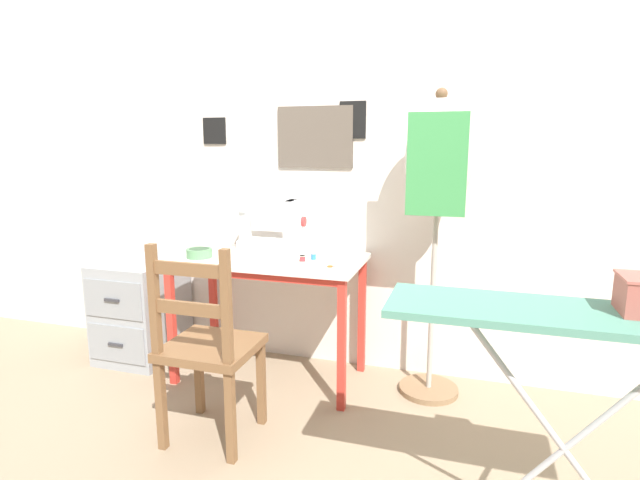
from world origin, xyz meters
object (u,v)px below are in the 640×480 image
at_px(sewing_machine, 276,229).
at_px(fabric_bowl, 199,253).
at_px(scissors, 336,267).
at_px(dress_form, 438,174).
at_px(thread_spool_near_machine, 302,259).
at_px(thread_spool_mid_table, 314,257).
at_px(ironing_board, 576,329).
at_px(wooden_chair, 208,348).
at_px(filing_cabinet, 142,309).

distance_m(sewing_machine, fabric_bowl, 0.45).
xyz_separation_m(scissors, dress_form, (0.47, 0.21, 0.47)).
xyz_separation_m(scissors, thread_spool_near_machine, (-0.21, 0.07, 0.01)).
distance_m(fabric_bowl, thread_spool_mid_table, 0.64).
distance_m(scissors, ironing_board, 1.29).
bearing_deg(wooden_chair, sewing_machine, 87.56).
distance_m(fabric_bowl, dress_form, 1.36).
xyz_separation_m(scissors, thread_spool_mid_table, (-0.16, 0.13, 0.02)).
height_order(fabric_bowl, wooden_chair, wooden_chair).
relative_size(fabric_bowl, dress_form, 0.09).
distance_m(wooden_chair, ironing_board, 1.49).
xyz_separation_m(thread_spool_mid_table, filing_cabinet, (-1.16, 0.04, -0.43)).
xyz_separation_m(sewing_machine, scissors, (0.41, -0.21, -0.14)).
height_order(sewing_machine, dress_form, dress_form).
relative_size(wooden_chair, dress_form, 0.58).
distance_m(sewing_machine, wooden_chair, 0.86).
height_order(scissors, ironing_board, ironing_board).
bearing_deg(ironing_board, filing_cabinet, 156.09).
distance_m(thread_spool_near_machine, ironing_board, 1.49).
bearing_deg(sewing_machine, ironing_board, -37.58).
relative_size(wooden_chair, ironing_board, 0.85).
xyz_separation_m(sewing_machine, fabric_bowl, (-0.38, -0.21, -0.12)).
relative_size(fabric_bowl, scissors, 0.97).
bearing_deg(thread_spool_mid_table, scissors, -37.96).
xyz_separation_m(fabric_bowl, wooden_chair, (0.34, -0.54, -0.30)).
height_order(scissors, dress_form, dress_form).
bearing_deg(ironing_board, thread_spool_near_machine, 141.70).
height_order(thread_spool_mid_table, wooden_chair, wooden_chair).
distance_m(thread_spool_mid_table, filing_cabinet, 1.24).
xyz_separation_m(filing_cabinet, ironing_board, (2.29, -1.01, 0.50)).
bearing_deg(dress_form, filing_cabinet, -178.61).
bearing_deg(thread_spool_mid_table, fabric_bowl, -168.52).
bearing_deg(sewing_machine, filing_cabinet, -177.13).
relative_size(thread_spool_near_machine, thread_spool_mid_table, 1.03).
bearing_deg(fabric_bowl, scissors, 0.05).
height_order(sewing_machine, fabric_bowl, sewing_machine).
bearing_deg(wooden_chair, thread_spool_near_machine, 68.65).
height_order(wooden_chair, dress_form, dress_form).
bearing_deg(scissors, wooden_chair, -129.65).
height_order(sewing_machine, scissors, sewing_machine).
bearing_deg(thread_spool_near_machine, filing_cabinet, 175.40).
bearing_deg(sewing_machine, scissors, -26.60).
bearing_deg(sewing_machine, thread_spool_mid_table, -17.75).
relative_size(thread_spool_mid_table, dress_form, 0.02).
bearing_deg(thread_spool_near_machine, wooden_chair, -111.35).
distance_m(dress_form, ironing_board, 1.22).
relative_size(scissors, wooden_chair, 0.16).
height_order(wooden_chair, filing_cabinet, wooden_chair).
bearing_deg(fabric_bowl, sewing_machine, 28.95).
relative_size(sewing_machine, scissors, 2.64).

